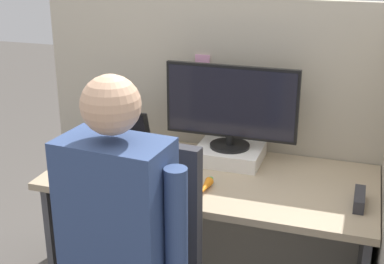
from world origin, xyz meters
TOP-DOWN VIEW (x-y plane):
  - cubicle_panel_back at (-0.00, 0.69)m, footprint 1.90×0.05m
  - desk at (0.00, 0.33)m, footprint 1.40×0.66m
  - paper_box at (0.04, 0.51)m, footprint 0.30×0.26m
  - monitor at (0.04, 0.51)m, footprint 0.60×0.18m
  - laptop at (-0.49, 0.38)m, footprint 0.32×0.22m
  - mouse at (-0.25, 0.18)m, footprint 0.07×0.05m
  - stapler at (0.62, 0.24)m, footprint 0.04×0.16m
  - carrot_toy at (0.02, 0.16)m, footprint 0.04×0.16m
  - person at (-0.10, -0.43)m, footprint 0.48×0.46m

SIDE VIEW (x-z plane):
  - desk at x=0.00m, z-range 0.18..0.92m
  - cubicle_panel_back at x=0.00m, z-range 0.00..1.46m
  - mouse at x=-0.25m, z-range 0.74..0.77m
  - carrot_toy at x=0.02m, z-range 0.74..0.77m
  - stapler at x=0.62m, z-range 0.74..0.79m
  - paper_box at x=0.04m, z-range 0.74..0.81m
  - person at x=-0.10m, z-range 0.10..1.44m
  - laptop at x=-0.49m, z-range 0.67..0.90m
  - monitor at x=0.04m, z-range 0.81..1.19m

